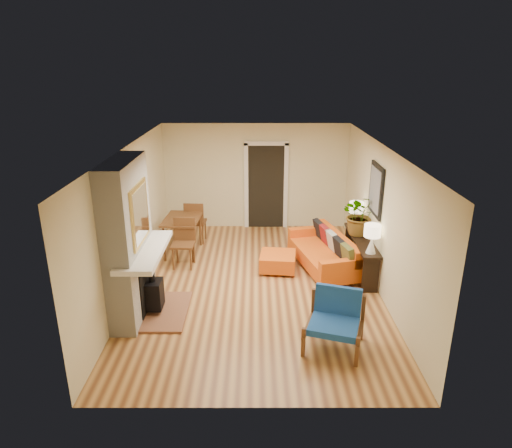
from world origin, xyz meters
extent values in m
plane|color=tan|center=(0.00, 0.00, 0.00)|extent=(6.50, 6.50, 0.00)
plane|color=white|center=(0.00, 0.00, 2.60)|extent=(6.50, 6.50, 0.00)
plane|color=beige|center=(0.00, 3.25, 1.30)|extent=(4.50, 0.00, 4.50)
plane|color=beige|center=(0.00, -3.25, 1.30)|extent=(4.50, 0.00, 4.50)
plane|color=beige|center=(-2.25, 0.00, 1.30)|extent=(0.00, 6.50, 6.50)
plane|color=beige|center=(2.25, 0.00, 1.30)|extent=(0.00, 6.50, 6.50)
cube|color=black|center=(0.25, 3.22, 1.05)|extent=(0.88, 0.06, 2.10)
cube|color=white|center=(-0.24, 3.21, 1.05)|extent=(0.10, 0.08, 2.18)
cube|color=white|center=(0.74, 3.21, 1.05)|extent=(0.10, 0.08, 2.18)
cube|color=white|center=(0.25, 3.21, 2.13)|extent=(1.08, 0.08, 0.10)
cube|color=black|center=(2.22, 0.40, 1.75)|extent=(0.04, 0.85, 0.95)
cube|color=slate|center=(2.19, 0.40, 1.75)|extent=(0.01, 0.70, 0.80)
cube|color=black|center=(-2.21, 0.35, 1.42)|extent=(0.06, 0.95, 0.02)
cube|color=black|center=(-2.21, 0.35, 1.72)|extent=(0.06, 0.95, 0.02)
cube|color=white|center=(-2.04, -1.00, 1.86)|extent=(0.42, 1.50, 1.48)
cube|color=white|center=(-2.04, -1.00, 0.56)|extent=(0.42, 1.50, 1.12)
cube|color=white|center=(-1.79, -1.00, 1.12)|extent=(0.60, 1.68, 0.08)
cube|color=black|center=(-1.83, -1.00, 0.45)|extent=(0.03, 0.72, 0.78)
cube|color=brown|center=(-1.53, -1.00, 0.02)|extent=(0.75, 1.30, 0.04)
cube|color=black|center=(-1.71, -1.00, 0.34)|extent=(0.30, 0.36, 0.48)
cylinder|color=black|center=(-1.71, -1.00, 0.78)|extent=(0.10, 0.10, 0.40)
cube|color=gold|center=(-1.82, -1.00, 1.75)|extent=(0.04, 0.95, 0.95)
cube|color=silver|center=(-1.80, -1.00, 1.75)|extent=(0.01, 0.82, 0.82)
cylinder|color=silver|center=(1.24, -0.18, 0.05)|extent=(0.05, 0.05, 0.09)
cylinder|color=silver|center=(1.88, -0.02, 0.05)|extent=(0.05, 0.05, 0.09)
cylinder|color=silver|center=(0.82, 1.51, 0.05)|extent=(0.05, 0.05, 0.09)
cylinder|color=silver|center=(1.45, 1.67, 0.05)|extent=(0.05, 0.05, 0.09)
cube|color=orange|center=(1.35, 0.75, 0.23)|extent=(1.30, 2.11, 0.28)
cube|color=orange|center=(1.66, 0.83, 0.54)|extent=(0.66, 1.95, 0.33)
cube|color=orange|center=(1.57, -0.12, 0.47)|extent=(0.86, 0.37, 0.19)
cube|color=orange|center=(1.13, 1.62, 0.47)|extent=(0.86, 0.37, 0.19)
cube|color=brown|center=(1.72, 0.07, 0.58)|extent=(0.27, 0.41, 0.39)
cube|color=black|center=(1.63, 0.43, 0.58)|extent=(0.27, 0.41, 0.39)
cube|color=#B4B3AE|center=(1.54, 0.79, 0.58)|extent=(0.27, 0.41, 0.39)
cube|color=maroon|center=(1.46, 1.11, 0.58)|extent=(0.27, 0.41, 0.39)
cube|color=black|center=(1.37, 1.47, 0.58)|extent=(0.27, 0.41, 0.39)
cylinder|color=silver|center=(0.13, 0.39, 0.03)|extent=(0.04, 0.04, 0.06)
cylinder|color=silver|center=(0.69, 0.33, 0.03)|extent=(0.04, 0.04, 0.06)
cylinder|color=silver|center=(0.19, 0.95, 0.03)|extent=(0.04, 0.04, 0.06)
cylinder|color=silver|center=(0.75, 0.89, 0.03)|extent=(0.04, 0.04, 0.06)
cube|color=orange|center=(0.44, 0.64, 0.20)|extent=(0.77, 0.77, 0.30)
cube|color=brown|center=(0.78, -1.88, 0.31)|extent=(0.29, 0.76, 0.05)
cube|color=brown|center=(0.67, -2.21, 0.23)|extent=(0.07, 0.07, 0.46)
cube|color=brown|center=(0.88, -1.56, 0.37)|extent=(0.07, 0.07, 0.73)
cube|color=brown|center=(1.49, -2.11, 0.31)|extent=(0.29, 0.76, 0.05)
cube|color=brown|center=(1.39, -2.44, 0.23)|extent=(0.07, 0.07, 0.46)
cube|color=brown|center=(1.60, -1.79, 0.37)|extent=(0.07, 0.07, 0.73)
cube|color=#1A5D9F|center=(1.13, -2.00, 0.38)|extent=(0.85, 0.83, 0.10)
cube|color=#1A5D9F|center=(1.23, -1.70, 0.63)|extent=(0.71, 0.38, 0.43)
cube|color=brown|center=(-1.59, 1.53, 0.79)|extent=(0.81, 1.11, 0.04)
cylinder|color=brown|center=(-1.92, 1.10, 0.38)|extent=(0.05, 0.05, 0.77)
cylinder|color=brown|center=(-1.33, 1.06, 0.38)|extent=(0.05, 0.05, 0.77)
cylinder|color=brown|center=(-1.86, 2.01, 0.38)|extent=(0.05, 0.05, 0.77)
cylinder|color=brown|center=(-1.27, 1.97, 0.38)|extent=(0.05, 0.05, 0.77)
cube|color=brown|center=(-1.48, 0.83, 0.48)|extent=(0.48, 0.48, 0.04)
cube|color=brown|center=(-1.47, 1.04, 0.74)|extent=(0.45, 0.07, 0.49)
cylinder|color=brown|center=(-1.67, 0.66, 0.23)|extent=(0.04, 0.04, 0.47)
cylinder|color=brown|center=(-1.31, 0.64, 0.23)|extent=(0.04, 0.04, 0.47)
cylinder|color=brown|center=(-1.65, 1.02, 0.23)|extent=(0.04, 0.04, 0.47)
cylinder|color=brown|center=(-1.29, 1.00, 0.23)|extent=(0.04, 0.04, 0.47)
cube|color=brown|center=(-1.39, 2.21, 0.48)|extent=(0.48, 0.48, 0.04)
cube|color=brown|center=(-1.40, 2.00, 0.74)|extent=(0.45, 0.07, 0.49)
cylinder|color=brown|center=(-1.58, 2.04, 0.23)|extent=(0.04, 0.04, 0.47)
cylinder|color=brown|center=(-1.22, 2.02, 0.23)|extent=(0.04, 0.04, 0.47)
cylinder|color=brown|center=(-1.56, 2.40, 0.23)|extent=(0.04, 0.04, 0.47)
cylinder|color=brown|center=(-1.20, 2.38, 0.23)|extent=(0.04, 0.04, 0.47)
cube|color=black|center=(2.07, 0.55, 0.70)|extent=(0.34, 1.85, 0.05)
cube|color=black|center=(2.07, -0.30, 0.34)|extent=(0.30, 0.04, 0.68)
cube|color=black|center=(2.07, 1.40, 0.34)|extent=(0.30, 0.04, 0.68)
cone|color=white|center=(2.07, -0.16, 0.88)|extent=(0.18, 0.18, 0.30)
cylinder|color=white|center=(2.07, -0.16, 1.05)|extent=(0.03, 0.03, 0.06)
cylinder|color=#FFEABF|center=(2.07, -0.16, 1.16)|extent=(0.30, 0.30, 0.22)
cone|color=white|center=(2.07, 1.21, 0.88)|extent=(0.18, 0.18, 0.30)
cylinder|color=white|center=(2.07, 1.21, 1.05)|extent=(0.03, 0.03, 0.06)
cylinder|color=#FFEABF|center=(2.07, 1.21, 1.16)|extent=(0.30, 0.30, 0.22)
imported|color=#1E5919|center=(2.06, 0.78, 1.14)|extent=(0.81, 0.72, 0.84)
camera|label=1|loc=(-0.01, -7.73, 4.00)|focal=32.00mm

